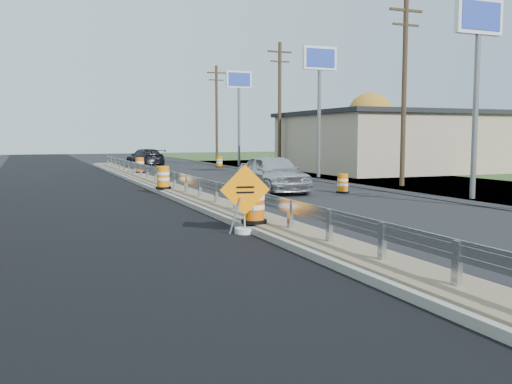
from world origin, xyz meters
name	(u,v)px	position (x,y,z in m)	size (l,w,h in m)	color
ground	(260,225)	(0.00, 0.00, 0.00)	(140.00, 140.00, 0.00)	black
milled_overlay	(72,197)	(-4.40, 10.00, 0.01)	(7.20, 120.00, 0.01)	black
median	(186,195)	(0.00, 8.00, 0.11)	(1.60, 55.00, 0.23)	gray
guardrail	(180,178)	(0.00, 9.00, 0.73)	(0.10, 46.15, 0.72)	silver
retail_building_near	(418,141)	(20.99, 20.00, 2.16)	(18.50, 12.50, 4.27)	tan
pylon_sign_south	(478,35)	(10.50, 3.00, 6.48)	(2.20, 0.30, 7.90)	slate
pylon_sign_mid	(320,70)	(10.50, 16.00, 6.48)	(2.20, 0.30, 7.90)	slate
pylon_sign_north	(239,88)	(10.50, 30.00, 6.48)	(2.20, 0.30, 7.90)	slate
utility_pole_smid	(404,88)	(11.50, 9.00, 4.93)	(1.90, 0.26, 9.40)	#473523
utility_pole_nmid	(280,104)	(11.50, 24.00, 4.93)	(1.90, 0.26, 9.40)	#473523
utility_pole_north	(217,112)	(11.50, 39.00, 4.93)	(1.90, 0.26, 9.40)	#473523
tree_far_yellow	(370,116)	(26.00, 34.00, 4.54)	(4.62, 4.62, 6.86)	#473523
caution_sign	(245,216)	(-0.90, -1.17, 0.46)	(1.30, 0.55, 1.81)	white
barrel_median_near	(254,205)	(-0.55, -0.93, 0.71)	(0.69, 0.69, 1.01)	black
barrel_median_mid	(163,178)	(-0.55, 9.80, 0.71)	(0.68, 0.68, 0.99)	black
barrel_median_far	(140,165)	(0.55, 21.17, 0.69)	(0.65, 0.65, 0.96)	black
barrel_shoulder_near	(343,184)	(7.00, 7.22, 0.41)	(0.59, 0.59, 0.86)	black
barrel_shoulder_mid	(275,170)	(8.53, 18.11, 0.38)	(0.54, 0.54, 0.79)	black
barrel_shoulder_far	(219,162)	(8.55, 29.37, 0.43)	(0.61, 0.61, 0.90)	black
car_silver	(273,173)	(4.32, 8.87, 0.86)	(2.02, 5.03, 1.71)	silver
car_dark_far	(145,158)	(3.14, 32.56, 0.74)	(2.08, 5.12, 1.49)	black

